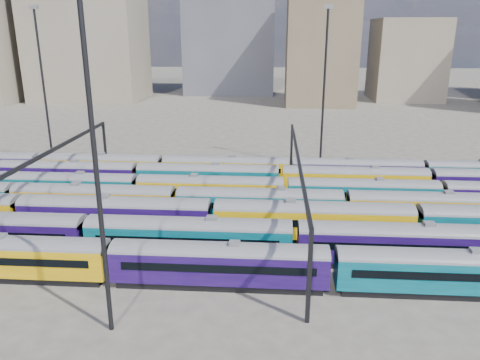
# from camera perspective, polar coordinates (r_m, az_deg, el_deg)

# --- Properties ---
(ground) EXTENTS (500.00, 500.00, 0.00)m
(ground) POSITION_cam_1_polar(r_m,az_deg,el_deg) (56.67, -3.35, -4.92)
(ground) COLOR #48433D
(ground) RESTS_ON ground
(rake_0) EXTENTS (137.49, 2.87, 4.83)m
(rake_0) POSITION_cam_1_polar(r_m,az_deg,el_deg) (41.81, -2.53, -9.71)
(rake_0) COLOR black
(rake_0) RESTS_ON ground
(rake_1) EXTENTS (124.35, 3.03, 5.11)m
(rake_1) POSITION_cam_1_polar(r_m,az_deg,el_deg) (46.07, 6.71, -6.91)
(rake_1) COLOR black
(rake_1) RESTS_ON ground
(rake_2) EXTENTS (107.36, 3.14, 5.30)m
(rake_2) POSITION_cam_1_polar(r_m,az_deg,el_deg) (53.37, -14.96, -3.77)
(rake_2) COLOR black
(rake_2) RESTS_ON ground
(rake_3) EXTENTS (139.68, 2.92, 4.91)m
(rake_3) POSITION_cam_1_polar(r_m,az_deg,el_deg) (55.31, 2.37, -2.62)
(rake_3) COLOR black
(rake_3) RESTS_ON ground
(rake_4) EXTENTS (115.68, 2.82, 4.74)m
(rake_4) POSITION_cam_1_polar(r_m,az_deg,el_deg) (60.07, 5.59, -1.11)
(rake_4) COLOR black
(rake_4) RESTS_ON ground
(rake_5) EXTENTS (120.39, 2.94, 4.94)m
(rake_5) POSITION_cam_1_polar(r_m,az_deg,el_deg) (64.77, 4.96, 0.42)
(rake_5) COLOR black
(rake_5) RESTS_ON ground
(rake_6) EXTENTS (134.31, 2.81, 4.71)m
(rake_6) POSITION_cam_1_polar(r_m,az_deg,el_deg) (69.92, -1.75, 1.68)
(rake_6) COLOR black
(rake_6) RESTS_ON ground
(gantry_1) EXTENTS (0.35, 40.35, 8.03)m
(gantry_1) POSITION_cam_1_polar(r_m,az_deg,el_deg) (60.35, -22.68, 1.93)
(gantry_1) COLOR black
(gantry_1) RESTS_ON ground
(gantry_2) EXTENTS (0.35, 40.35, 8.03)m
(gantry_2) POSITION_cam_1_polar(r_m,az_deg,el_deg) (54.06, 7.09, 1.48)
(gantry_2) COLOR black
(gantry_2) RESTS_ON ground
(mast_1) EXTENTS (1.40, 0.50, 25.60)m
(mast_1) POSITION_cam_1_polar(r_m,az_deg,el_deg) (82.97, -22.88, 10.96)
(mast_1) COLOR black
(mast_1) RESTS_ON ground
(mast_2) EXTENTS (1.40, 0.50, 25.60)m
(mast_2) POSITION_cam_1_polar(r_m,az_deg,el_deg) (33.10, -17.33, 3.26)
(mast_2) COLOR black
(mast_2) RESTS_ON ground
(mast_3) EXTENTS (1.40, 0.50, 25.60)m
(mast_3) POSITION_cam_1_polar(r_m,az_deg,el_deg) (76.68, 10.24, 11.59)
(mast_3) COLOR black
(mast_3) RESTS_ON ground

